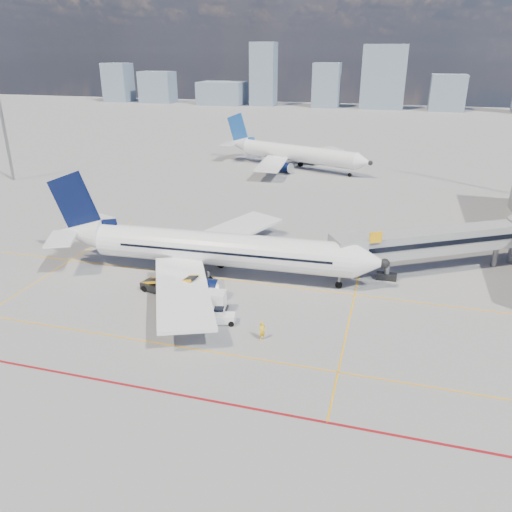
{
  "coord_description": "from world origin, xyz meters",
  "views": [
    {
      "loc": [
        16.66,
        -39.42,
        23.57
      ],
      "look_at": [
        3.86,
        6.08,
        4.0
      ],
      "focal_mm": 35.0,
      "sensor_mm": 36.0,
      "label": 1
    }
  ],
  "objects_px": {
    "second_aircraft": "(293,153)",
    "main_aircraft": "(208,249)",
    "baggage_tug": "(222,316)",
    "cargo_dolly": "(206,301)",
    "belt_loader": "(164,287)",
    "ramp_worker": "(262,331)"
  },
  "relations": [
    {
      "from": "ramp_worker",
      "to": "belt_loader",
      "type": "bearing_deg",
      "value": 103.8
    },
    {
      "from": "main_aircraft",
      "to": "baggage_tug",
      "type": "height_order",
      "value": "main_aircraft"
    },
    {
      "from": "second_aircraft",
      "to": "main_aircraft",
      "type": "bearing_deg",
      "value": -67.38
    },
    {
      "from": "belt_loader",
      "to": "baggage_tug",
      "type": "bearing_deg",
      "value": -13.26
    },
    {
      "from": "belt_loader",
      "to": "ramp_worker",
      "type": "distance_m",
      "value": 13.66
    },
    {
      "from": "main_aircraft",
      "to": "baggage_tug",
      "type": "relative_size",
      "value": 16.23
    },
    {
      "from": "baggage_tug",
      "to": "cargo_dolly",
      "type": "xyz_separation_m",
      "value": [
        -2.18,
        1.63,
        0.49
      ]
    },
    {
      "from": "baggage_tug",
      "to": "cargo_dolly",
      "type": "relative_size",
      "value": 0.56
    },
    {
      "from": "second_aircraft",
      "to": "baggage_tug",
      "type": "height_order",
      "value": "second_aircraft"
    },
    {
      "from": "baggage_tug",
      "to": "ramp_worker",
      "type": "xyz_separation_m",
      "value": [
        4.35,
        -1.78,
        0.18
      ]
    },
    {
      "from": "second_aircraft",
      "to": "baggage_tug",
      "type": "distance_m",
      "value": 66.97
    },
    {
      "from": "main_aircraft",
      "to": "ramp_worker",
      "type": "height_order",
      "value": "main_aircraft"
    },
    {
      "from": "cargo_dolly",
      "to": "ramp_worker",
      "type": "distance_m",
      "value": 7.37
    },
    {
      "from": "main_aircraft",
      "to": "baggage_tug",
      "type": "bearing_deg",
      "value": -65.41
    },
    {
      "from": "baggage_tug",
      "to": "ramp_worker",
      "type": "distance_m",
      "value": 4.7
    },
    {
      "from": "baggage_tug",
      "to": "ramp_worker",
      "type": "relative_size",
      "value": 1.32
    },
    {
      "from": "main_aircraft",
      "to": "belt_loader",
      "type": "height_order",
      "value": "main_aircraft"
    },
    {
      "from": "main_aircraft",
      "to": "second_aircraft",
      "type": "relative_size",
      "value": 1.11
    },
    {
      "from": "belt_loader",
      "to": "ramp_worker",
      "type": "relative_size",
      "value": 3.89
    },
    {
      "from": "baggage_tug",
      "to": "belt_loader",
      "type": "bearing_deg",
      "value": 139.94
    },
    {
      "from": "belt_loader",
      "to": "cargo_dolly",
      "type": "bearing_deg",
      "value": -9.56
    },
    {
      "from": "cargo_dolly",
      "to": "belt_loader",
      "type": "relative_size",
      "value": 0.6
    }
  ]
}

